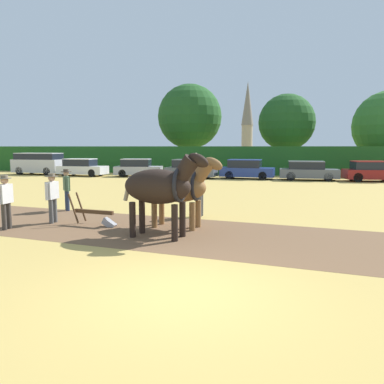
# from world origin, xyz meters

# --- Properties ---
(ground_plane) EXTENTS (240.00, 240.00, 0.00)m
(ground_plane) POSITION_xyz_m (0.00, 0.00, 0.00)
(ground_plane) COLOR tan
(plowed_furrow_strip) EXTENTS (27.26, 7.17, 0.01)m
(plowed_furrow_strip) POSITION_xyz_m (-5.72, 4.82, 0.00)
(plowed_furrow_strip) COLOR brown
(plowed_furrow_strip) RESTS_ON ground
(hedgerow) EXTENTS (56.70, 1.83, 2.57)m
(hedgerow) POSITION_xyz_m (0.00, 28.49, 1.29)
(hedgerow) COLOR #1E511E
(hedgerow) RESTS_ON ground
(tree_far_left) EXTENTS (6.91, 6.91, 9.23)m
(tree_far_left) POSITION_xyz_m (-8.70, 33.73, 5.77)
(tree_far_left) COLOR #423323
(tree_far_left) RESTS_ON ground
(tree_left) EXTENTS (5.66, 5.66, 7.82)m
(tree_left) POSITION_xyz_m (1.51, 33.37, 4.98)
(tree_left) COLOR #423323
(tree_left) RESTS_ON ground
(church_spire) EXTENTS (2.20, 2.20, 14.27)m
(church_spire) POSITION_xyz_m (-5.63, 63.36, 7.47)
(church_spire) COLOR gray
(church_spire) RESTS_ON ground
(draft_horse_lead_left) EXTENTS (2.64, 1.23, 2.45)m
(draft_horse_lead_left) POSITION_xyz_m (-1.67, 3.70, 1.43)
(draft_horse_lead_left) COLOR black
(draft_horse_lead_left) RESTS_ON ground
(draft_horse_lead_right) EXTENTS (2.64, 1.19, 2.30)m
(draft_horse_lead_right) POSITION_xyz_m (-1.52, 5.05, 1.29)
(draft_horse_lead_right) COLOR brown
(draft_horse_lead_right) RESTS_ON ground
(plow) EXTENTS (1.68, 0.50, 1.13)m
(plow) POSITION_xyz_m (-4.16, 4.65, 0.32)
(plow) COLOR #4C331E
(plow) RESTS_ON ground
(farmer_at_plow) EXTENTS (0.42, 0.65, 1.67)m
(farmer_at_plow) POSITION_xyz_m (-5.82, 4.70, 0.97)
(farmer_at_plow) COLOR #4C4C4C
(farmer_at_plow) RESTS_ON ground
(farmer_beside_team) EXTENTS (0.24, 0.69, 1.75)m
(farmer_beside_team) POSITION_xyz_m (-1.32, 7.11, 1.03)
(farmer_beside_team) COLOR #4C4C4C
(farmer_beside_team) RESTS_ON ground
(farmer_onlooker_left) EXTENTS (0.42, 0.66, 1.68)m
(farmer_onlooker_left) POSITION_xyz_m (-6.61, 3.48, 0.98)
(farmer_onlooker_left) COLOR #38332D
(farmer_onlooker_left) RESTS_ON ground
(farmer_onlooker_right) EXTENTS (0.46, 0.51, 1.65)m
(farmer_onlooker_right) POSITION_xyz_m (-6.76, 7.00, 0.96)
(farmer_onlooker_right) COLOR #28334C
(farmer_onlooker_right) RESTS_ON ground
(parked_van) EXTENTS (4.65, 1.96, 1.97)m
(parked_van) POSITION_xyz_m (-20.45, 23.80, 1.02)
(parked_van) COLOR #BCBCC1
(parked_van) RESTS_ON ground
(parked_car_left) EXTENTS (4.24, 1.71, 1.51)m
(parked_car_left) POSITION_xyz_m (-15.72, 23.23, 0.72)
(parked_car_left) COLOR silver
(parked_car_left) RESTS_ON ground
(parked_car_center_left) EXTENTS (4.25, 2.53, 1.51)m
(parked_car_center_left) POSITION_xyz_m (-10.74, 23.91, 0.72)
(parked_car_center_left) COLOR #A8A8B2
(parked_car_center_left) RESTS_ON ground
(parked_car_center) EXTENTS (4.13, 1.90, 1.51)m
(parked_car_center) POSITION_xyz_m (-5.93, 23.41, 0.72)
(parked_car_center) COLOR #565B66
(parked_car_center) RESTS_ON ground
(parked_car_center_right) EXTENTS (4.28, 1.93, 1.54)m
(parked_car_center_right) POSITION_xyz_m (-1.44, 23.84, 0.74)
(parked_car_center_right) COLOR navy
(parked_car_center_right) RESTS_ON ground
(parked_car_right) EXTENTS (4.37, 1.94, 1.46)m
(parked_car_right) POSITION_xyz_m (3.23, 23.73, 0.71)
(parked_car_right) COLOR #565B66
(parked_car_right) RESTS_ON ground
(parked_car_far_right) EXTENTS (4.02, 2.27, 1.50)m
(parked_car_far_right) POSITION_xyz_m (7.65, 23.79, 0.72)
(parked_car_far_right) COLOR maroon
(parked_car_far_right) RESTS_ON ground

